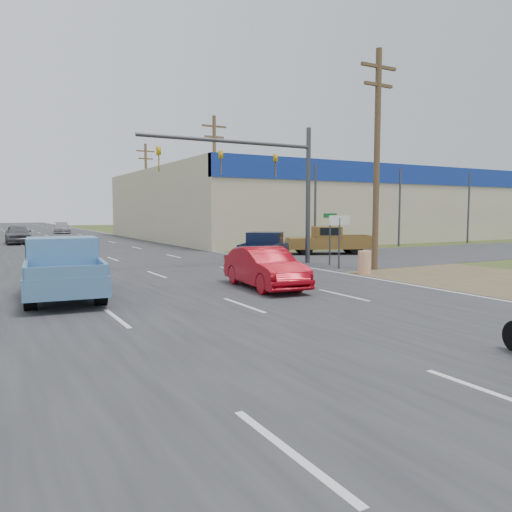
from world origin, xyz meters
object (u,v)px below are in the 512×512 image
blue_pickup (63,267)px  distant_car_grey (18,234)px  red_convertible (265,268)px  navy_pickup (265,247)px  distant_car_silver (62,228)px  brown_pickup (326,240)px

blue_pickup → distant_car_grey: blue_pickup is taller
red_convertible → distant_car_grey: (-5.92, 30.90, 0.10)m
red_convertible → navy_pickup: (4.37, 7.56, 0.10)m
blue_pickup → distant_car_silver: 49.73m
distant_car_silver → red_convertible: bearing=-83.8°
red_convertible → navy_pickup: navy_pickup is taller
navy_pickup → brown_pickup: size_ratio=0.87×
red_convertible → navy_pickup: size_ratio=0.88×
distant_car_silver → brown_pickup: bearing=-69.3°
blue_pickup → distant_car_grey: (0.55, 29.39, -0.14)m
brown_pickup → distant_car_grey: size_ratio=1.18×
red_convertible → distant_car_grey: 31.46m
red_convertible → distant_car_silver: bearing=94.8°
blue_pickup → brown_pickup: blue_pickup is taller
brown_pickup → distant_car_grey: bearing=62.0°
blue_pickup → navy_pickup: bearing=34.8°
blue_pickup → brown_pickup: (16.98, 8.92, -0.07)m
red_convertible → distant_car_grey: size_ratio=0.91×
red_convertible → distant_car_grey: bearing=105.9°
distant_car_grey → blue_pickup: bearing=-90.9°
red_convertible → brown_pickup: brown_pickup is taller
navy_pickup → distant_car_silver: bearing=136.3°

